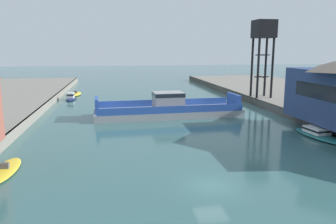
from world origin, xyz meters
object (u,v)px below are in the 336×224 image
at_px(moored_boat_near_left, 71,97).
at_px(crane_tower, 264,35).
at_px(moored_boat_near_right, 318,134).
at_px(chain_ferry, 168,109).
at_px(moored_boat_mid_left, 5,170).
at_px(moored_boat_far_left, 76,94).

distance_m(moored_boat_near_left, crane_tower, 41.35).
distance_m(moored_boat_near_left, moored_boat_near_right, 49.58).
bearing_deg(moored_boat_near_right, crane_tower, 81.00).
xyz_separation_m(moored_boat_near_left, crane_tower, (37.67, -11.45, 12.63)).
height_order(chain_ferry, moored_boat_mid_left, chain_ferry).
height_order(moored_boat_near_right, moored_boat_far_left, moored_boat_near_right).
bearing_deg(moored_boat_near_left, moored_boat_near_right, -47.14).
distance_m(moored_boat_near_left, moored_boat_mid_left, 42.56).
height_order(moored_boat_mid_left, crane_tower, crane_tower).
distance_m(chain_ferry, crane_tower, 25.04).
height_order(moored_boat_near_left, moored_boat_far_left, moored_boat_near_left).
xyz_separation_m(moored_boat_near_left, moored_boat_far_left, (0.16, 7.53, -0.33)).
xyz_separation_m(chain_ferry, moored_boat_mid_left, (-18.23, -22.13, -0.96)).
bearing_deg(moored_boat_near_right, moored_boat_far_left, 127.42).
bearing_deg(moored_boat_far_left, moored_boat_near_right, -52.58).
bearing_deg(moored_boat_far_left, moored_boat_near_left, -91.24).
distance_m(moored_boat_mid_left, moored_boat_far_left, 50.08).
height_order(chain_ferry, crane_tower, crane_tower).
bearing_deg(moored_boat_near_right, moored_boat_mid_left, -169.75).
xyz_separation_m(moored_boat_near_left, moored_boat_mid_left, (-0.58, -42.55, -0.41)).
distance_m(moored_boat_near_left, moored_boat_far_left, 7.53).
height_order(moored_boat_near_left, moored_boat_mid_left, moored_boat_near_left).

